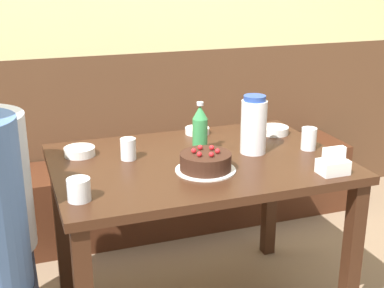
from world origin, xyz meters
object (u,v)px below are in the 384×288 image
bench_seat (148,195)px  glass_tumbler_short (79,190)px  bowl_soup_white (274,130)px  birthday_cake (206,162)px  glass_water_tall (309,139)px  bowl_rice_small (197,131)px  water_pitcher (254,125)px  napkin_holder (333,164)px  bowl_side_dish (80,151)px  soju_bottle (200,129)px  glass_shot_small (128,149)px

bench_seat → glass_tumbler_short: size_ratio=31.27×
bowl_soup_white → glass_tumbler_short: 1.07m
birthday_cake → glass_water_tall: glass_water_tall is taller
bowl_rice_small → water_pitcher: bearing=-68.1°
napkin_holder → bowl_side_dish: 1.02m
bench_seat → birthday_cake: (-0.01, -0.96, 0.55)m
napkin_holder → glass_water_tall: 0.28m
bowl_soup_white → glass_water_tall: glass_water_tall is taller
soju_bottle → glass_tumbler_short: size_ratio=2.76×
napkin_holder → glass_tumbler_short: (-0.94, 0.08, 0.00)m
bench_seat → soju_bottle: size_ratio=11.35×
water_pitcher → bowl_rice_small: size_ratio=2.17×
bench_seat → birthday_cake: birthday_cake is taller
napkin_holder → glass_shot_small: napkin_holder is taller
soju_bottle → bowl_soup_white: soju_bottle is taller
birthday_cake → soju_bottle: (0.05, 0.20, 0.07)m
bench_seat → bowl_soup_white: 0.94m
glass_water_tall → bowl_soup_white: bearing=97.6°
birthday_cake → bowl_rice_small: birthday_cake is taller
birthday_cake → water_pitcher: (0.26, 0.13, 0.09)m
soju_bottle → bowl_rice_small: bearing=72.4°
bench_seat → bowl_rice_small: bearing=-76.8°
glass_tumbler_short → soju_bottle: bearing=29.9°
birthday_cake → bowl_side_dish: 0.55m
bench_seat → birthday_cake: 1.10m
soju_bottle → bowl_side_dish: 0.51m
water_pitcher → bowl_soup_white: (0.21, 0.20, -0.10)m
soju_bottle → water_pitcher: bearing=-19.0°
water_pitcher → birthday_cake: bearing=-153.6°
bowl_rice_small → bowl_side_dish: bearing=-168.0°
water_pitcher → bowl_side_dish: bearing=163.6°
water_pitcher → glass_shot_small: (-0.51, 0.09, -0.08)m
water_pitcher → soju_bottle: (-0.21, 0.07, -0.02)m
bowl_rice_small → napkin_holder: bearing=-64.2°
water_pitcher → napkin_holder: bearing=-60.5°
water_pitcher → glass_water_tall: water_pitcher is taller
bowl_side_dish → birthday_cake: bearing=-37.9°
bowl_rice_small → glass_tumbler_short: size_ratio=1.43×
bench_seat → water_pitcher: 1.07m
bench_seat → glass_water_tall: glass_water_tall is taller
water_pitcher → bowl_soup_white: water_pitcher is taller
soju_bottle → glass_tumbler_short: 0.64m
soju_bottle → bowl_rice_small: soju_bottle is taller
soju_bottle → bowl_side_dish: soju_bottle is taller
bowl_side_dish → glass_water_tall: glass_water_tall is taller
bowl_side_dish → glass_water_tall: bearing=-14.9°
birthday_cake → glass_water_tall: bearing=9.8°
bowl_rice_small → glass_water_tall: bearing=-44.7°
birthday_cake → bowl_rice_small: bearing=73.8°
napkin_holder → glass_water_tall: napkin_holder is taller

